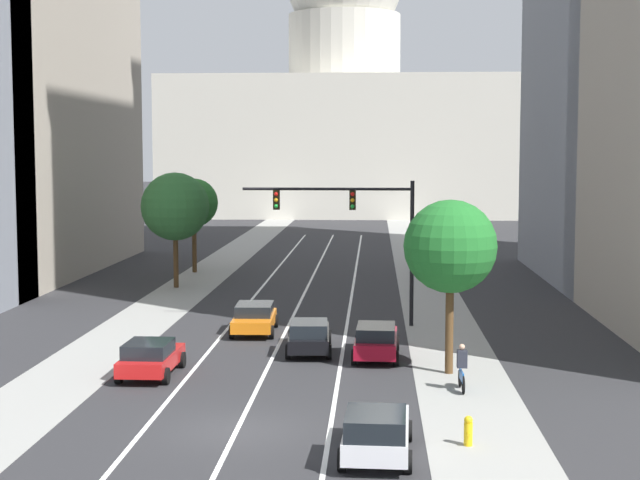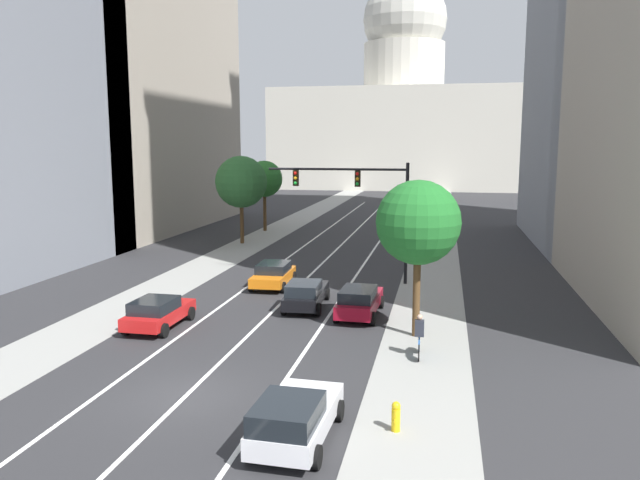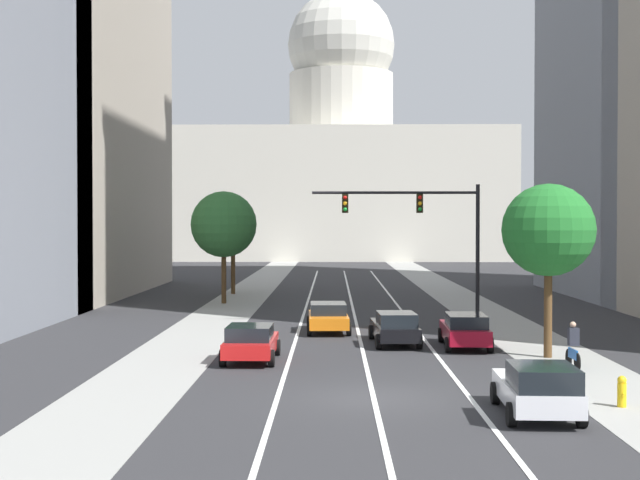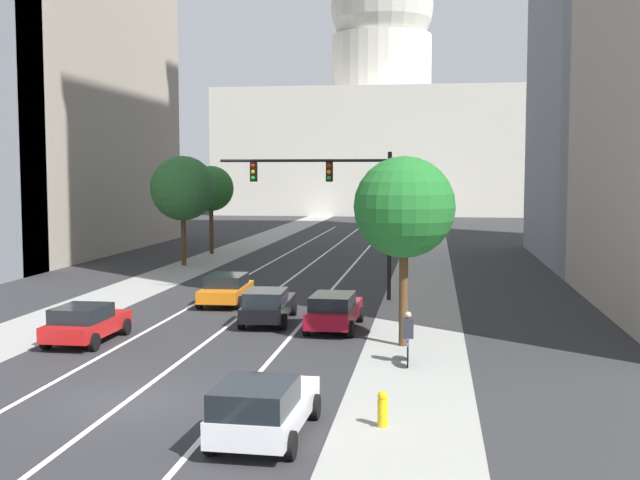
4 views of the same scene
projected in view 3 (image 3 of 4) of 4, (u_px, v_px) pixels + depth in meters
ground_plane at (349, 293)px, 66.74m from camera, size 400.00×400.00×0.00m
sidewalk_left at (241, 298)px, 61.85m from camera, size 3.63×130.00×0.01m
sidewalk_right at (460, 299)px, 61.63m from camera, size 3.63×130.00×0.01m
lane_stripe_left at (304, 313)px, 51.79m from camera, size 0.16×90.00×0.01m
lane_stripe_center at (354, 313)px, 51.74m from camera, size 0.16×90.00×0.01m
lane_stripe_right at (404, 313)px, 51.70m from camera, size 0.16×90.00×0.01m
office_tower_far_left at (33, 69)px, 65.09m from camera, size 15.44×30.65×33.01m
capitol_building at (341, 169)px, 130.98m from camera, size 47.67×25.51×40.48m
car_crimson at (465, 330)px, 37.44m from camera, size 2.04×4.65×1.47m
car_red at (251, 342)px, 33.80m from camera, size 2.06×4.18×1.42m
car_white at (538, 388)px, 24.10m from camera, size 2.15×4.34×1.53m
car_orange at (328, 317)px, 42.83m from camera, size 2.18×4.36×1.40m
car_black at (395, 327)px, 38.45m from camera, size 2.12×4.81×1.45m
traffic_signal_mast at (426, 223)px, 44.93m from camera, size 8.50×0.39×7.23m
fire_hydrant at (622, 391)px, 25.41m from camera, size 0.26×0.35×0.91m
cyclist at (573, 346)px, 32.01m from camera, size 0.37×1.70×1.72m
street_tree_near_left at (224, 225)px, 57.85m from camera, size 4.32×4.32×7.34m
street_tree_far_right at (548, 231)px, 34.65m from camera, size 3.63×3.63×6.83m
street_tree_mid_left at (233, 227)px, 65.59m from camera, size 3.46×3.46×6.74m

